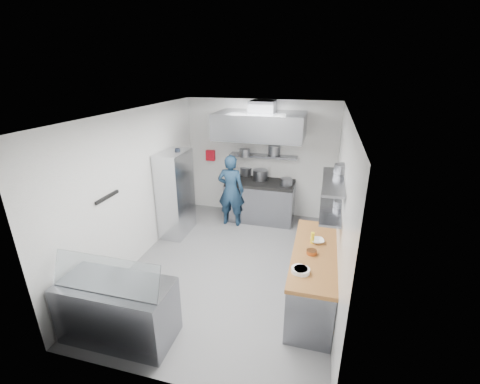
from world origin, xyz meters
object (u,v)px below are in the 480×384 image
(chef, at_px, (231,191))
(display_case, at_px, (118,310))
(gas_range, at_px, (260,202))
(wire_rack, at_px, (176,194))

(chef, bearing_deg, display_case, 82.70)
(gas_range, height_order, wire_rack, wire_rack)
(wire_rack, bearing_deg, gas_range, 35.00)
(display_case, bearing_deg, chef, 82.17)
(display_case, bearing_deg, gas_range, 74.98)
(gas_range, distance_m, wire_rack, 2.05)
(gas_range, distance_m, chef, 0.84)
(gas_range, bearing_deg, display_case, -105.02)
(chef, bearing_deg, wire_rack, 34.65)
(gas_range, relative_size, display_case, 1.07)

